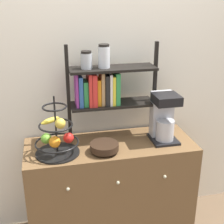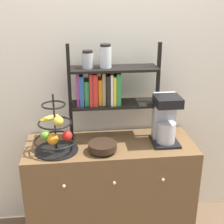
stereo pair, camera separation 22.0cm
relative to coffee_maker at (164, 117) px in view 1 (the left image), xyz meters
name	(u,v)px [view 1 (the left image)]	position (x,y,z in m)	size (l,w,h in m)	color
wall_back	(102,68)	(-0.40, 0.29, 0.32)	(7.00, 0.05, 2.60)	silver
sideboard	(110,190)	(-0.40, 0.00, -0.58)	(1.24, 0.49, 0.80)	brown
coffee_maker	(164,117)	(0.00, 0.00, 0.00)	(0.19, 0.22, 0.36)	black
fruit_stand	(57,137)	(-0.79, -0.07, -0.05)	(0.30, 0.30, 0.42)	black
wooden_bowl	(104,147)	(-0.47, -0.11, -0.14)	(0.20, 0.20, 0.07)	black
shelf_hutch	(103,85)	(-0.43, 0.11, 0.24)	(0.67, 0.20, 0.72)	black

